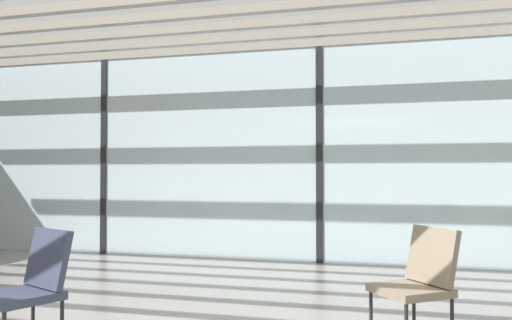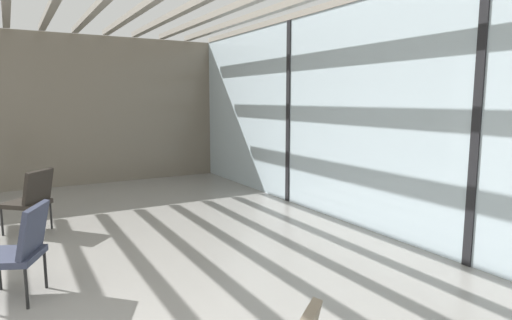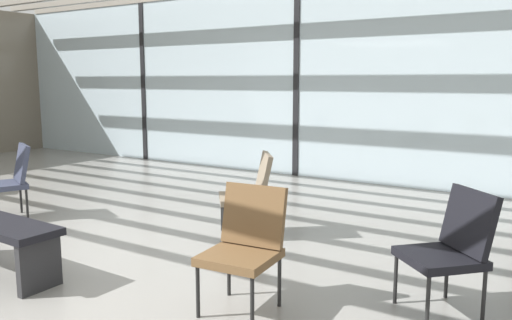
% 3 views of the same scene
% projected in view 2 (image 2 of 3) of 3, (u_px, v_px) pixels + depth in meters
% --- Properties ---
extents(glass_curtain_wall, '(14.00, 0.08, 3.13)m').
position_uv_depth(glass_curtain_wall, '(479.00, 122.00, 4.51)').
color(glass_curtain_wall, silver).
rests_on(glass_curtain_wall, ground).
extents(window_mullion_0, '(0.10, 0.12, 3.13)m').
position_uv_depth(window_mullion_0, '(290.00, 113.00, 7.51)').
color(window_mullion_0, black).
rests_on(window_mullion_0, ground).
extents(window_mullion_1, '(0.10, 0.12, 3.13)m').
position_uv_depth(window_mullion_1, '(479.00, 122.00, 4.51)').
color(window_mullion_1, black).
rests_on(window_mullion_1, ground).
extents(side_wall_left_panels, '(0.10, 11.20, 3.13)m').
position_uv_depth(side_wall_left_panels, '(47.00, 111.00, 8.70)').
color(side_wall_left_panels, '#756B5B').
rests_on(side_wall_left_panels, ground).
extents(lounge_chair_0, '(0.65, 0.68, 0.87)m').
position_uv_depth(lounge_chair_0, '(20.00, 246.00, 3.86)').
color(lounge_chair_0, '#33384C').
rests_on(lounge_chair_0, ground).
extents(lounge_chair_1, '(0.71, 0.71, 0.87)m').
position_uv_depth(lounge_chair_1, '(31.00, 197.00, 5.80)').
color(lounge_chair_1, '#28231E').
rests_on(lounge_chair_1, ground).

